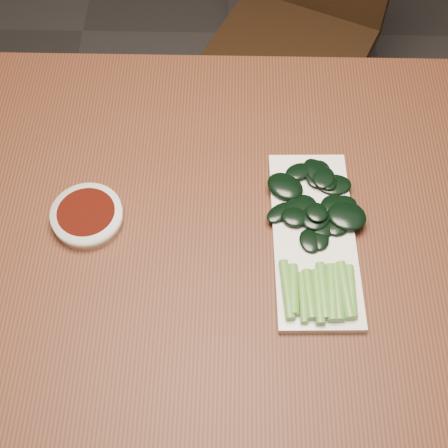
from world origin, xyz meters
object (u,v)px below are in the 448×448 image
sauce_bowl (87,216)px  gai_lan (318,230)px  serving_plate (314,237)px  table (217,247)px  chair_far (300,20)px

sauce_bowl → gai_lan: size_ratio=0.37×
sauce_bowl → serving_plate: bearing=-4.3°
table → sauce_bowl: 0.23m
serving_plate → gai_lan: 0.02m
chair_far → serving_plate: (-0.04, -0.85, 0.27)m
table → chair_far: (0.20, 0.83, -0.19)m
table → sauce_bowl: bearing=178.9°
chair_far → sauce_bowl: size_ratio=7.61×
table → chair_far: chair_far is taller
table → serving_plate: serving_plate is taller
gai_lan → table: bearing=172.9°
table → chair_far: size_ratio=1.57×
sauce_bowl → gai_lan: 0.38m
table → chair_far: 0.87m
sauce_bowl → chair_far: bearing=63.2°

